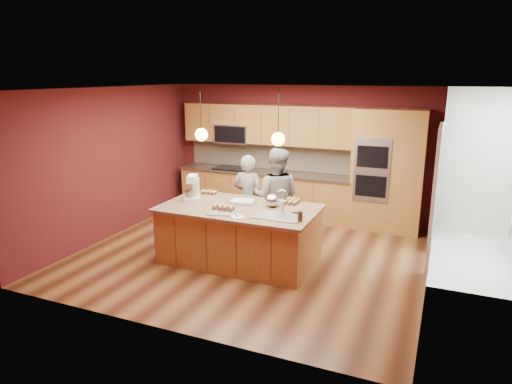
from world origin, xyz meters
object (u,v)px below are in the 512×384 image
at_px(person_right, 276,197).
at_px(stand_mixer, 192,190).
at_px(mixing_bowl, 272,200).
at_px(person_left, 248,198).
at_px(island, 240,234).

height_order(person_right, stand_mixer, person_right).
bearing_deg(stand_mixer, mixing_bowl, -12.67).
relative_size(person_left, stand_mixer, 3.72).
bearing_deg(person_right, island, 65.77).
height_order(island, mixing_bowl, island).
xyz_separation_m(island, stand_mixer, (-0.88, 0.06, 0.62)).
distance_m(person_left, mixing_bowl, 1.04).
bearing_deg(island, stand_mixer, 176.40).
bearing_deg(mixing_bowl, stand_mixer, -172.73).
bearing_deg(island, mixing_bowl, 26.43).
xyz_separation_m(person_right, stand_mixer, (-1.13, -0.89, 0.23)).
distance_m(island, person_left, 1.03).
bearing_deg(mixing_bowl, person_left, 135.45).
bearing_deg(person_left, island, 105.73).
height_order(person_right, mixing_bowl, person_right).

